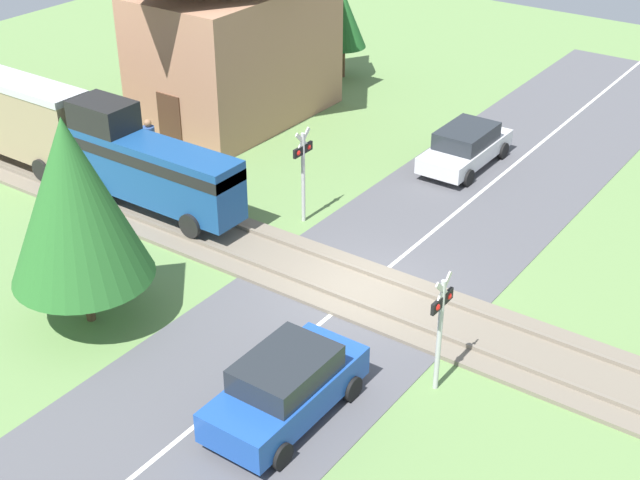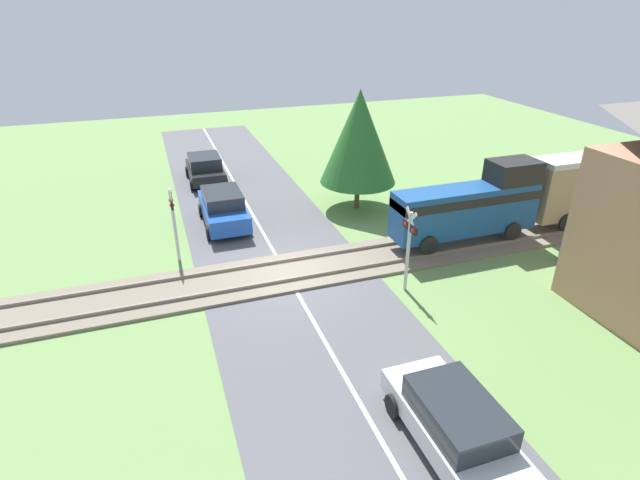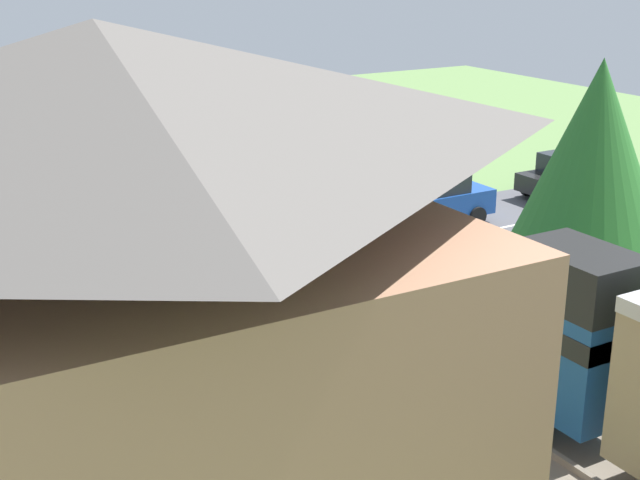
{
  "view_description": "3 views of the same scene",
  "coord_description": "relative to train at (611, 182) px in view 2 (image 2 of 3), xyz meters",
  "views": [
    {
      "loc": [
        -17.37,
        -10.94,
        13.37
      ],
      "look_at": [
        0.0,
        1.34,
        1.2
      ],
      "focal_mm": 50.0,
      "sensor_mm": 36.0,
      "label": 1
    },
    {
      "loc": [
        15.71,
        -4.09,
        9.35
      ],
      "look_at": [
        0.0,
        1.34,
        1.2
      ],
      "focal_mm": 28.0,
      "sensor_mm": 36.0,
      "label": 2
    },
    {
      "loc": [
        10.35,
        19.13,
        8.05
      ],
      "look_at": [
        0.0,
        1.34,
        1.2
      ],
      "focal_mm": 50.0,
      "sensor_mm": 36.0,
      "label": 3
    }
  ],
  "objects": [
    {
      "name": "car_behind_queue",
      "position": [
        -11.44,
        -16.51,
        -1.11
      ],
      "size": [
        3.71,
        1.98,
        1.49
      ],
      "color": "black",
      "rests_on": "ground_plane"
    },
    {
      "name": "pedestrian_by_station",
      "position": [
        2.63,
        -4.57,
        -1.09
      ],
      "size": [
        0.43,
        0.43,
        1.74
      ],
      "color": "#2D4C8E",
      "rests_on": "ground_plane"
    },
    {
      "name": "track_bed",
      "position": [
        0.0,
        -15.07,
        -1.82
      ],
      "size": [
        2.8,
        48.0,
        0.24
      ],
      "color": "#756B5B",
      "rests_on": "ground_plane"
    },
    {
      "name": "car_near_crossing",
      "position": [
        -5.22,
        -16.51,
        -1.05
      ],
      "size": [
        4.1,
        1.93,
        1.62
      ],
      "color": "#1E4CA8",
      "rests_on": "ground_plane"
    },
    {
      "name": "train",
      "position": [
        0.0,
        0.0,
        0.0
      ],
      "size": [
        1.58,
        20.89,
        3.18
      ],
      "color": "navy",
      "rests_on": "track_bed"
    },
    {
      "name": "tree_roadside_hedge",
      "position": [
        -5.16,
        -10.05,
        1.62
      ],
      "size": [
        3.6,
        3.6,
        5.67
      ],
      "color": "brown",
      "rests_on": "ground_plane"
    },
    {
      "name": "road_surface",
      "position": [
        0.0,
        -15.07,
        -1.88
      ],
      "size": [
        48.0,
        6.4,
        0.02
      ],
      "color": "#515156",
      "rests_on": "ground_plane"
    },
    {
      "name": "crossing_signal_east_approach",
      "position": [
        2.42,
        -11.39,
        0.09
      ],
      "size": [
        0.9,
        0.18,
        3.07
      ],
      "color": "#B7B7B7",
      "rests_on": "ground_plane"
    },
    {
      "name": "car_far_side",
      "position": [
        8.98,
        -13.63,
        -1.13
      ],
      "size": [
        4.21,
        1.85,
        1.45
      ],
      "color": "silver",
      "rests_on": "ground_plane"
    },
    {
      "name": "ground_plane",
      "position": [
        0.0,
        -15.07,
        -1.89
      ],
      "size": [
        60.0,
        60.0,
        0.0
      ],
      "primitive_type": "plane",
      "color": "#66894C"
    },
    {
      "name": "crossing_signal_west_approach",
      "position": [
        -2.42,
        -18.76,
        0.09
      ],
      "size": [
        0.9,
        0.18,
        3.07
      ],
      "color": "#B7B7B7",
      "rests_on": "ground_plane"
    }
  ]
}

